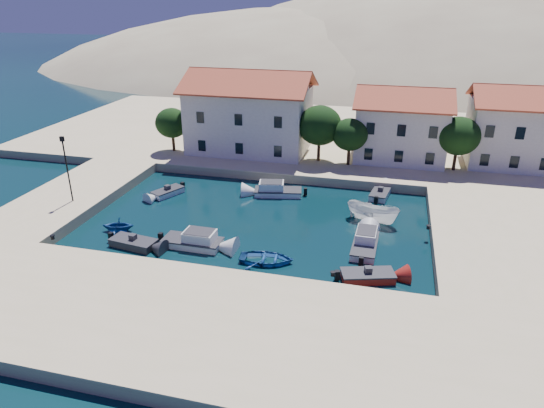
{
  "coord_description": "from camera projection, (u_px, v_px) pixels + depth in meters",
  "views": [
    {
      "loc": [
        10.97,
        -28.03,
        18.89
      ],
      "look_at": [
        1.44,
        9.62,
        2.0
      ],
      "focal_mm": 32.0,
      "sensor_mm": 36.0,
      "label": 1
    }
  ],
  "objects": [
    {
      "name": "motorboat_white_ne",
      "position": [
        380.0,
        194.0,
        49.0
      ],
      "size": [
        2.18,
        3.74,
        1.25
      ],
      "rotation": [
        0.0,
        0.0,
        1.42
      ],
      "color": "white",
      "rests_on": "ground"
    },
    {
      "name": "trees",
      "position": [
        333.0,
        129.0,
        54.61
      ],
      "size": [
        37.3,
        5.3,
        6.45
      ],
      "color": "#382314",
      "rests_on": "quay_north"
    },
    {
      "name": "rowboat_south",
      "position": [
        267.0,
        262.0,
        37.15
      ],
      "size": [
        4.47,
        3.41,
        0.86
      ],
      "primitive_type": "imported",
      "rotation": [
        0.0,
        0.0,
        1.68
      ],
      "color": "navy",
      "rests_on": "ground"
    },
    {
      "name": "motorboat_grey_sw",
      "position": [
        134.0,
        243.0,
        39.36
      ],
      "size": [
        4.0,
        2.19,
        1.25
      ],
      "rotation": [
        0.0,
        0.0,
        -0.14
      ],
      "color": "#313035",
      "rests_on": "ground"
    },
    {
      "name": "cabin_cruiser_east",
      "position": [
        365.0,
        244.0,
        38.78
      ],
      "size": [
        2.05,
        4.77,
        1.6
      ],
      "rotation": [
        0.0,
        0.0,
        1.54
      ],
      "color": "white",
      "rests_on": "ground"
    },
    {
      "name": "building_right",
      "position": [
        513.0,
        125.0,
        54.01
      ],
      "size": [
        9.45,
        8.4,
        8.8
      ],
      "color": "beige",
      "rests_on": "quay_north"
    },
    {
      "name": "cabin_cruiser_north",
      "position": [
        278.0,
        191.0,
        49.32
      ],
      "size": [
        5.07,
        2.89,
        1.6
      ],
      "rotation": [
        0.0,
        0.0,
        3.34
      ],
      "color": "white",
      "rests_on": "ground"
    },
    {
      "name": "hills",
      "position": [
        423.0,
        143.0,
        149.51
      ],
      "size": [
        254.0,
        176.0,
        99.0
      ],
      "color": "#9D896A",
      "rests_on": "ground"
    },
    {
      "name": "lamppost",
      "position": [
        66.0,
        163.0,
        44.08
      ],
      "size": [
        0.35,
        0.25,
        6.22
      ],
      "color": "black",
      "rests_on": "quay_west"
    },
    {
      "name": "ground",
      "position": [
        220.0,
        279.0,
        34.92
      ],
      "size": [
        400.0,
        400.0,
        0.0
      ],
      "primitive_type": "plane",
      "color": "black",
      "rests_on": "ground"
    },
    {
      "name": "boat_east",
      "position": [
        372.0,
        222.0,
        43.72
      ],
      "size": [
        5.24,
        3.31,
        1.89
      ],
      "primitive_type": "imported",
      "rotation": [
        0.0,
        0.0,
        1.25
      ],
      "color": "white",
      "rests_on": "ground"
    },
    {
      "name": "quay_north",
      "position": [
        325.0,
        136.0,
        68.05
      ],
      "size": [
        80.0,
        36.0,
        1.0
      ],
      "primitive_type": "cube",
      "color": "#CBB88B",
      "rests_on": "ground"
    },
    {
      "name": "rowboat_west",
      "position": [
        119.0,
        231.0,
        42.04
      ],
      "size": [
        3.16,
        2.9,
        1.4
      ],
      "primitive_type": "imported",
      "rotation": [
        0.0,
        0.0,
        -1.31
      ],
      "color": "navy",
      "rests_on": "ground"
    },
    {
      "name": "motorboat_red_se",
      "position": [
        368.0,
        276.0,
        34.72
      ],
      "size": [
        4.11,
        2.72,
        1.25
      ],
      "rotation": [
        0.0,
        0.0,
        0.29
      ],
      "color": "maroon",
      "rests_on": "ground"
    },
    {
      "name": "quay_east",
      "position": [
        502.0,
        242.0,
        39.0
      ],
      "size": [
        11.0,
        20.0,
        1.0
      ],
      "primitive_type": "cube",
      "color": "#CBB88B",
      "rests_on": "ground"
    },
    {
      "name": "building_mid",
      "position": [
        402.0,
        123.0,
        55.92
      ],
      "size": [
        10.5,
        8.4,
        8.3
      ],
      "color": "beige",
      "rests_on": "quay_north"
    },
    {
      "name": "quay_west",
      "position": [
        73.0,
        196.0,
        47.89
      ],
      "size": [
        8.0,
        20.0,
        1.0
      ],
      "primitive_type": "cube",
      "color": "#CBB88B",
      "rests_on": "ground"
    },
    {
      "name": "building_left",
      "position": [
        250.0,
        110.0,
        58.8
      ],
      "size": [
        14.7,
        9.45,
        9.7
      ],
      "color": "beige",
      "rests_on": "quay_north"
    },
    {
      "name": "quay_south",
      "position": [
        186.0,
        324.0,
        29.39
      ],
      "size": [
        52.0,
        12.0,
        1.0
      ],
      "primitive_type": "cube",
      "color": "#CBB88B",
      "rests_on": "ground"
    },
    {
      "name": "cabin_cruiser_south",
      "position": [
        192.0,
        241.0,
        39.31
      ],
      "size": [
        4.85,
        2.13,
        1.6
      ],
      "rotation": [
        0.0,
        0.0,
        -0.01
      ],
      "color": "white",
      "rests_on": "ground"
    },
    {
      "name": "motorboat_white_west",
      "position": [
        168.0,
        192.0,
        49.41
      ],
      "size": [
        2.78,
        3.66,
        1.25
      ],
      "rotation": [
        0.0,
        0.0,
        -2.02
      ],
      "color": "white",
      "rests_on": "ground"
    },
    {
      "name": "bollards",
      "position": [
        271.0,
        245.0,
        37.27
      ],
      "size": [
        29.36,
        9.56,
        0.3
      ],
      "color": "black",
      "rests_on": "ground"
    }
  ]
}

